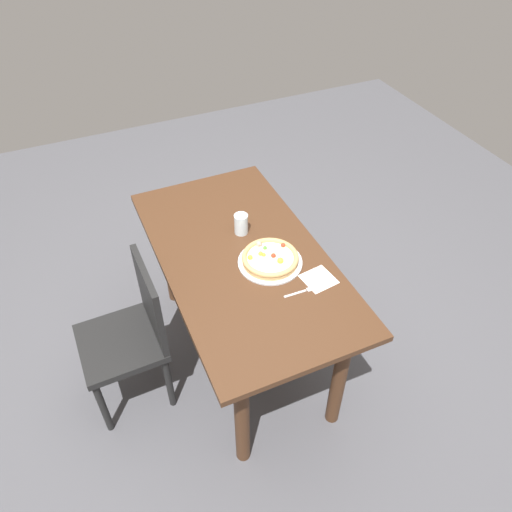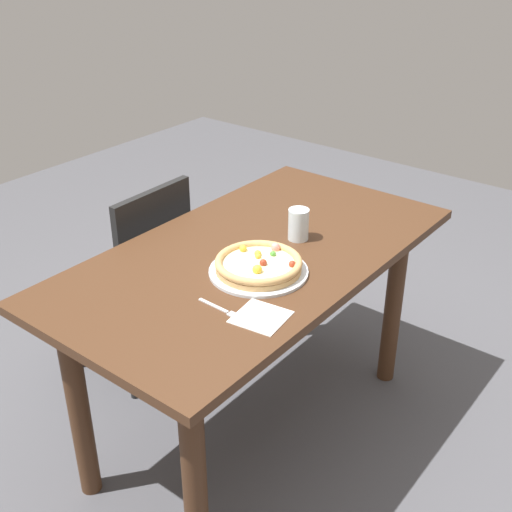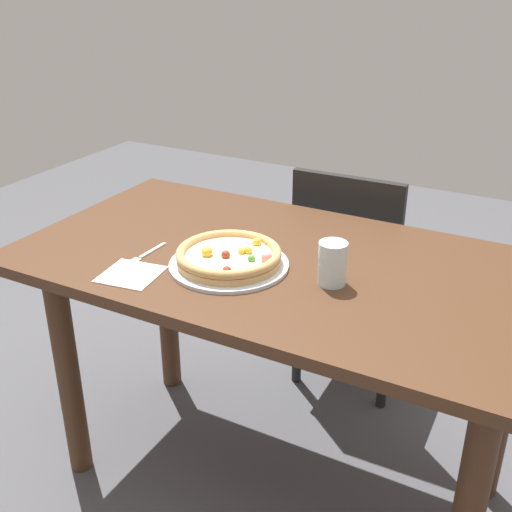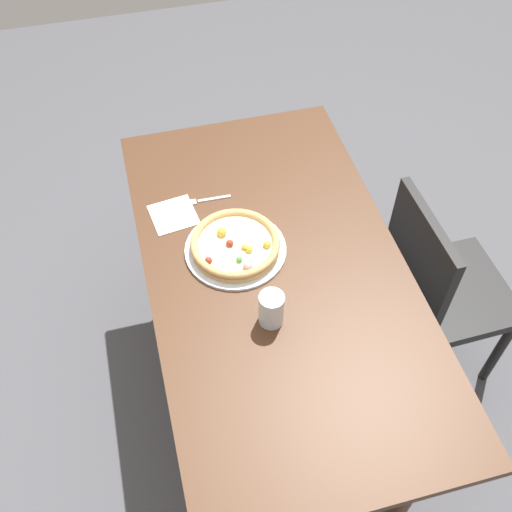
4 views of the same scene
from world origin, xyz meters
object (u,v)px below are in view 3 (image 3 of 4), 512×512
at_px(dining_table, 282,301).
at_px(drinking_glass, 332,263).
at_px(fork, 143,256).
at_px(napkin, 131,274).
at_px(chair_near, 354,271).
at_px(pizza, 229,256).
at_px(plate, 229,265).

height_order(dining_table, drinking_glass, drinking_glass).
xyz_separation_m(fork, napkin, (-0.04, 0.10, -0.00)).
xyz_separation_m(chair_near, napkin, (0.30, 0.86, 0.30)).
bearing_deg(chair_near, pizza, -99.73).
height_order(plate, napkin, plate).
distance_m(plate, pizza, 0.03).
bearing_deg(plate, fork, 14.30).
distance_m(chair_near, napkin, 0.96).
bearing_deg(pizza, napkin, 39.32).
bearing_deg(drinking_glass, fork, 10.99).
xyz_separation_m(plate, fork, (0.23, 0.06, -0.00)).
bearing_deg(drinking_glass, chair_near, -76.11).
height_order(dining_table, fork, fork).
relative_size(drinking_glass, napkin, 0.78).
distance_m(dining_table, napkin, 0.42).
distance_m(chair_near, drinking_glass, 0.77).
xyz_separation_m(drinking_glass, napkin, (0.46, 0.20, -0.05)).
height_order(dining_table, plate, plate).
relative_size(fork, napkin, 1.18).
height_order(chair_near, pizza, chair_near).
xyz_separation_m(fork, drinking_glass, (-0.50, -0.10, 0.05)).
xyz_separation_m(chair_near, drinking_glass, (-0.16, 0.66, 0.36)).
bearing_deg(drinking_glass, plate, 8.06).
bearing_deg(fork, napkin, 23.06).
xyz_separation_m(chair_near, plate, (0.11, 0.70, 0.31)).
bearing_deg(plate, pizza, 179.06).
xyz_separation_m(dining_table, chair_near, (-0.00, -0.60, -0.17)).
relative_size(pizza, fork, 1.66).
bearing_deg(napkin, dining_table, -138.71).
distance_m(plate, napkin, 0.25).
height_order(fork, napkin, fork).
relative_size(chair_near, napkin, 6.16).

